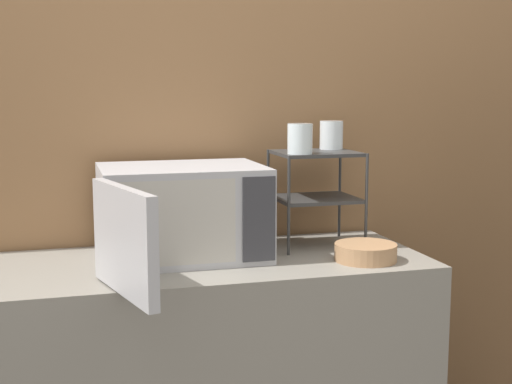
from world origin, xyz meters
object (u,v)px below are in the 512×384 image
microwave (180,213)px  dish_rack (316,178)px  glass_front_left (300,139)px  glass_back_right (331,135)px  bowl (366,252)px

microwave → dish_rack: 0.49m
glass_front_left → glass_back_right: bearing=40.5°
microwave → glass_back_right: 0.62m
dish_rack → glass_front_left: bearing=-139.8°
glass_front_left → glass_back_right: (0.17, 0.14, 0.00)m
bowl → glass_back_right: bearing=88.5°
bowl → microwave: bearing=161.8°
microwave → bowl: microwave is taller
microwave → glass_front_left: glass_front_left is taller
glass_back_right → glass_front_left: bearing=-139.5°
dish_rack → bowl: size_ratio=1.66×
glass_front_left → bowl: size_ratio=0.51×
microwave → glass_back_right: bearing=14.1°
bowl → glass_front_left: bearing=130.9°
microwave → dish_rack: size_ratio=2.38×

